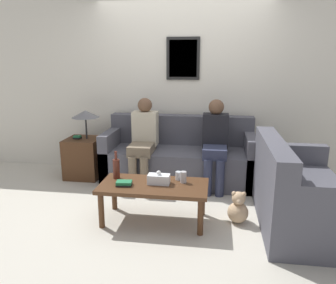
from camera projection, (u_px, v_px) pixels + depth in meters
The scene contains 14 objects.
ground_plane at pixel (175, 193), 4.26m from camera, with size 16.00×16.00×0.00m, color beige.
wall_back at pixel (183, 86), 4.84m from camera, with size 9.00×0.08×2.60m.
couch_main at pixel (179, 158), 4.65m from camera, with size 2.08×0.82×0.90m.
couch_side at pixel (297, 196), 3.37m from camera, with size 0.82×1.45×0.90m.
coffee_table at pixel (154, 189), 3.44m from camera, with size 1.13×0.56×0.42m.
side_table_with_lamp at pixel (84, 153), 4.78m from camera, with size 0.50×0.49×0.99m.
wine_bottle at pixel (116, 168), 3.58m from camera, with size 0.07×0.07×0.31m.
drinking_glass at pixel (178, 176), 3.55m from camera, with size 0.07×0.07×0.09m.
book_stack at pixel (124, 183), 3.40m from camera, with size 0.17×0.13×0.05m.
soda_can at pixel (183, 177), 3.47m from camera, with size 0.07×0.07×0.12m.
tissue_box at pixel (159, 179), 3.44m from camera, with size 0.23×0.12×0.15m.
person_left at pixel (143, 138), 4.45m from camera, with size 0.34×0.62×1.18m.
person_right at pixel (215, 140), 4.31m from camera, with size 0.34×0.59×1.18m.
teddy_bear at pixel (238, 209), 3.47m from camera, with size 0.22×0.22×0.35m.
Camera 1 is at (0.50, -3.94, 1.69)m, focal length 35.00 mm.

